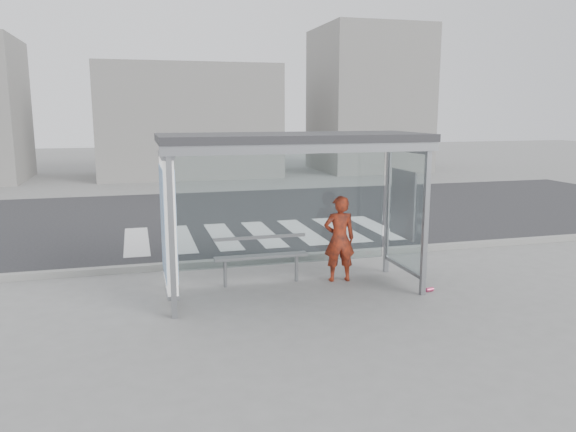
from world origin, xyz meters
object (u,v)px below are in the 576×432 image
object	(u,v)px
person	(339,239)
soda_can	(429,290)
bus_shelter	(270,174)
bench	(261,256)

from	to	relation	value
person	soda_can	bearing A→B (deg)	148.76
bus_shelter	person	size ratio (longest dim) A/B	2.78
bus_shelter	person	world-z (taller)	bus_shelter
person	bus_shelter	bearing A→B (deg)	21.80
bench	soda_can	bearing A→B (deg)	-24.00
bus_shelter	soda_can	world-z (taller)	bus_shelter
bus_shelter	person	bearing A→B (deg)	14.64
soda_can	bus_shelter	bearing A→B (deg)	165.96
bus_shelter	bench	distance (m)	1.57
bus_shelter	bench	xyz separation A→B (m)	(-0.05, 0.52, -1.48)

